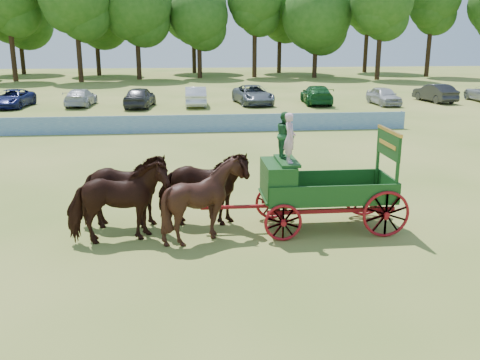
# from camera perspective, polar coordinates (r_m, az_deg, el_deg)

# --- Properties ---
(ground) EXTENTS (160.00, 160.00, 0.00)m
(ground) POSITION_cam_1_polar(r_m,az_deg,el_deg) (14.90, 0.38, -7.21)
(ground) COLOR #AA9D4D
(ground) RESTS_ON ground
(horse_lead_left) EXTENTS (2.98, 1.81, 2.35)m
(horse_lead_left) POSITION_cam_1_polar(r_m,az_deg,el_deg) (15.26, -12.86, -2.36)
(horse_lead_left) COLOR black
(horse_lead_left) RESTS_ON ground
(horse_lead_right) EXTENTS (2.86, 1.44, 2.35)m
(horse_lead_right) POSITION_cam_1_polar(r_m,az_deg,el_deg) (16.31, -12.43, -1.18)
(horse_lead_right) COLOR black
(horse_lead_right) RESTS_ON ground
(horse_wheel_left) EXTENTS (2.52, 2.35, 2.35)m
(horse_wheel_left) POSITION_cam_1_polar(r_m,az_deg,el_deg) (15.15, -3.82, -2.12)
(horse_wheel_left) COLOR black
(horse_wheel_left) RESTS_ON ground
(horse_wheel_right) EXTENTS (2.86, 1.44, 2.35)m
(horse_wheel_right) POSITION_cam_1_polar(r_m,az_deg,el_deg) (16.20, -3.97, -0.96)
(horse_wheel_right) COLOR black
(horse_wheel_right) RESTS_ON ground
(farm_dray) EXTENTS (6.00, 2.00, 3.58)m
(farm_dray) POSITION_cam_1_polar(r_m,az_deg,el_deg) (15.96, 6.88, 0.05)
(farm_dray) COLOR #A61020
(farm_dray) RESTS_ON ground
(sponsor_banner) EXTENTS (26.00, 0.08, 1.05)m
(sponsor_banner) POSITION_cam_1_polar(r_m,az_deg,el_deg) (32.10, -4.92, 6.01)
(sponsor_banner) COLOR #1C599C
(sponsor_banner) RESTS_ON ground
(parked_cars) EXTENTS (57.87, 6.64, 1.64)m
(parked_cars) POSITION_cam_1_polar(r_m,az_deg,el_deg) (44.39, -0.33, 8.96)
(parked_cars) COLOR silver
(parked_cars) RESTS_ON ground
(treeline) EXTENTS (90.05, 23.34, 15.71)m
(treeline) POSITION_cam_1_polar(r_m,az_deg,el_deg) (74.73, -9.89, 17.99)
(treeline) COLOR #382314
(treeline) RESTS_ON ground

